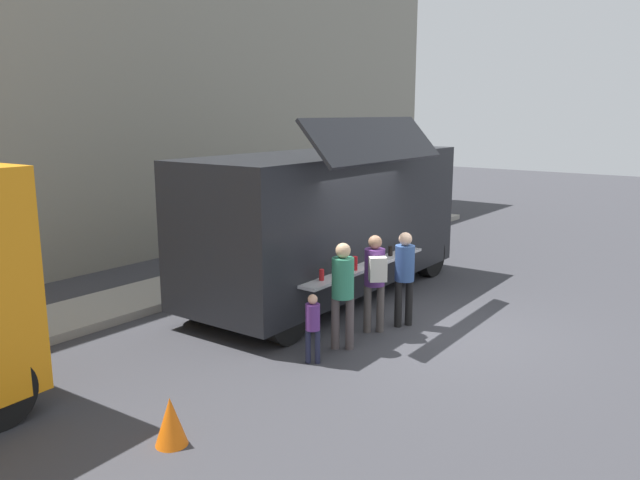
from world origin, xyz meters
TOP-DOWN VIEW (x-y plane):
  - ground_plane at (0.00, 0.00)m, footprint 60.00×60.00m
  - curb_strip at (-3.44, 4.97)m, footprint 28.00×1.60m
  - food_truck_main at (0.56, 2.35)m, footprint 6.57×3.03m
  - traffic_cone_orange at (-5.08, 0.35)m, footprint 0.36×0.36m
  - trash_bin at (4.68, 4.67)m, footprint 0.60×0.60m
  - customer_front_ordering at (-0.13, 0.28)m, footprint 0.33×0.33m
  - customer_mid_with_backpack at (-0.73, 0.49)m, footprint 0.51×0.50m
  - customer_rear_waiting at (-1.63, 0.49)m, footprint 0.34×0.34m
  - child_near_queue at (-2.35, 0.51)m, footprint 0.21×0.21m

SIDE VIEW (x-z plane):
  - ground_plane at x=0.00m, z-range 0.00..0.00m
  - curb_strip at x=-3.44m, z-range 0.00..0.15m
  - traffic_cone_orange at x=-5.08m, z-range 0.00..0.55m
  - trash_bin at x=4.68m, z-range 0.00..0.86m
  - child_near_queue at x=-2.35m, z-range 0.10..1.14m
  - customer_front_ordering at x=-0.13m, z-range 0.16..1.78m
  - customer_rear_waiting at x=-1.63m, z-range 0.16..1.82m
  - customer_mid_with_backpack at x=-0.73m, z-range 0.18..1.81m
  - food_truck_main at x=0.56m, z-range -0.20..3.29m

